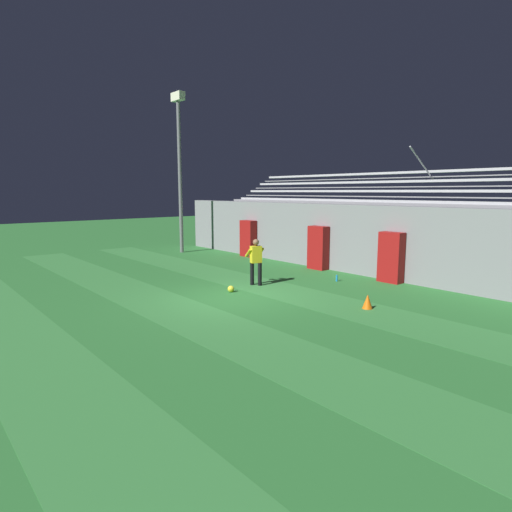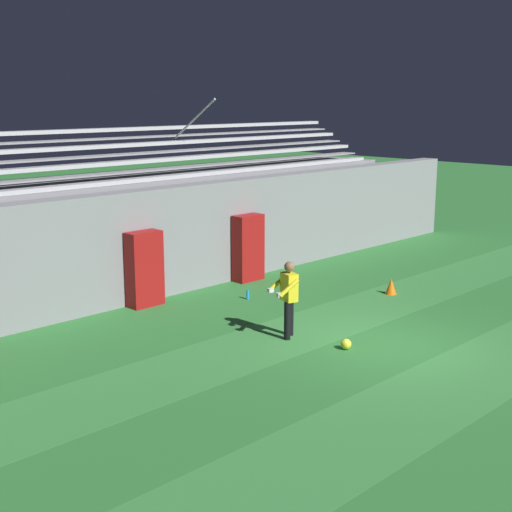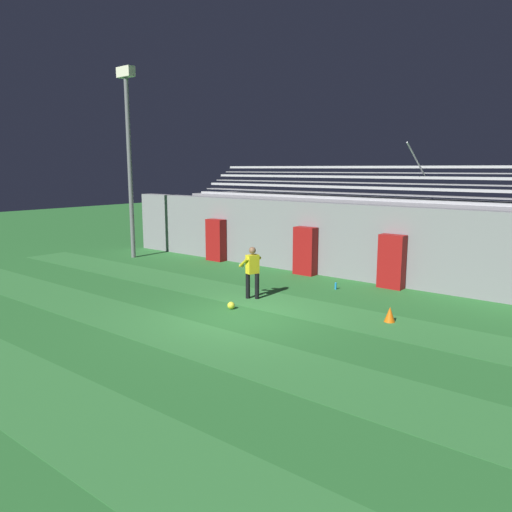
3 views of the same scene
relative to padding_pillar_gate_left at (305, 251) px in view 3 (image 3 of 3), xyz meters
name	(u,v)px [view 3 (image 3 of 3)]	position (x,y,z in m)	size (l,w,h in m)	color
ground_plane	(240,318)	(1.78, -5.95, -0.93)	(80.00, 80.00, 0.00)	#2D7533
turf_stripe_near	(30,391)	(1.78, -11.95, -0.93)	(28.00, 1.98, 0.01)	#38843D
turf_stripe_mid	(187,336)	(1.78, -7.99, -0.93)	(28.00, 1.98, 0.01)	#38843D
turf_stripe_far	(281,303)	(1.78, -4.03, -0.93)	(28.00, 1.98, 0.01)	#38843D
back_wall	(353,242)	(1.78, 0.55, 0.47)	(24.00, 0.60, 2.80)	gray
padding_pillar_gate_left	(305,251)	(0.00, 0.00, 0.00)	(0.88, 0.44, 1.86)	maroon
padding_pillar_gate_right	(392,262)	(3.56, 0.00, 0.00)	(0.88, 0.44, 1.86)	maroon
padding_pillar_far_left	(216,240)	(-4.77, 0.00, 0.00)	(0.88, 0.44, 1.86)	maroon
bleacher_stand	(377,234)	(1.78, 2.54, 0.57)	(18.00, 3.35, 5.03)	gray
floodlight_pole	(129,141)	(-8.34, -1.83, 4.39)	(0.90, 0.36, 8.49)	slate
goalkeeper	(252,269)	(0.71, -4.13, 0.02)	(0.67, 0.69, 1.67)	black
soccer_ball	(231,305)	(1.00, -5.47, -0.82)	(0.22, 0.22, 0.22)	yellow
traffic_cone	(390,314)	(5.17, -3.70, -0.72)	(0.30, 0.30, 0.42)	orange
water_bottle	(336,286)	(2.18, -1.39, -0.81)	(0.07, 0.07, 0.24)	#1E8CD8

